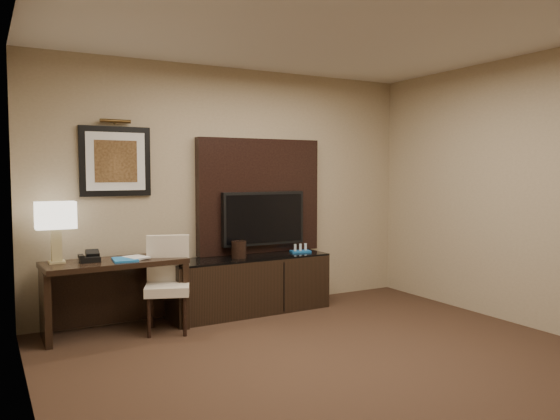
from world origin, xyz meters
TOP-DOWN VIEW (x-y plane):
  - floor at (0.00, 0.00)m, footprint 4.50×5.00m
  - ceiling at (0.00, 0.00)m, footprint 4.50×5.00m
  - wall_back at (0.00, 2.50)m, footprint 4.50×0.01m
  - wall_left at (-2.25, 0.00)m, footprint 0.01×5.00m
  - desk at (-1.40, 2.15)m, footprint 1.34×0.63m
  - credenza at (0.06, 2.20)m, footprint 1.81×0.54m
  - tv_wall_panel at (0.30, 2.44)m, footprint 1.50×0.12m
  - tv at (0.30, 2.34)m, footprint 1.00×0.08m
  - artwork at (-1.30, 2.48)m, footprint 0.70×0.04m
  - picture_light at (-1.30, 2.44)m, footprint 0.04×0.04m
  - desk_chair at (-0.95, 1.91)m, footprint 0.55×0.59m
  - table_lamp at (-1.90, 2.24)m, footprint 0.42×0.29m
  - desk_phone at (-1.62, 2.16)m, footprint 0.19×0.17m
  - blue_folder at (-1.31, 2.08)m, footprint 0.25×0.31m
  - book at (-1.28, 2.10)m, footprint 0.18×0.07m
  - water_bottle at (-0.96, 2.18)m, footprint 0.07×0.07m
  - ice_bucket at (-0.08, 2.18)m, footprint 0.21×0.21m
  - minibar_tray at (0.72, 2.22)m, footprint 0.25×0.18m

SIDE VIEW (x-z plane):
  - floor at x=0.00m, z-range -0.01..0.00m
  - credenza at x=0.06m, z-range 0.00..0.62m
  - desk at x=-1.40m, z-range 0.00..0.70m
  - desk_chair at x=-0.95m, z-range 0.00..0.86m
  - minibar_tray at x=0.72m, z-range 0.62..0.70m
  - ice_bucket at x=-0.08m, z-range 0.62..0.80m
  - blue_folder at x=-1.31m, z-range 0.70..0.72m
  - desk_phone at x=-1.62m, z-range 0.70..0.79m
  - water_bottle at x=-0.96m, z-range 0.70..0.87m
  - book at x=-1.28m, z-range 0.70..0.95m
  - table_lamp at x=-1.90m, z-range 0.70..1.33m
  - tv at x=0.30m, z-range 0.72..1.32m
  - tv_wall_panel at x=0.30m, z-range 0.62..1.92m
  - wall_back at x=0.00m, z-range 0.00..2.70m
  - wall_left at x=-2.25m, z-range 0.00..2.70m
  - artwork at x=-1.30m, z-range 1.30..2.00m
  - picture_light at x=-1.30m, z-range 1.90..2.20m
  - ceiling at x=0.00m, z-range 2.70..2.71m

